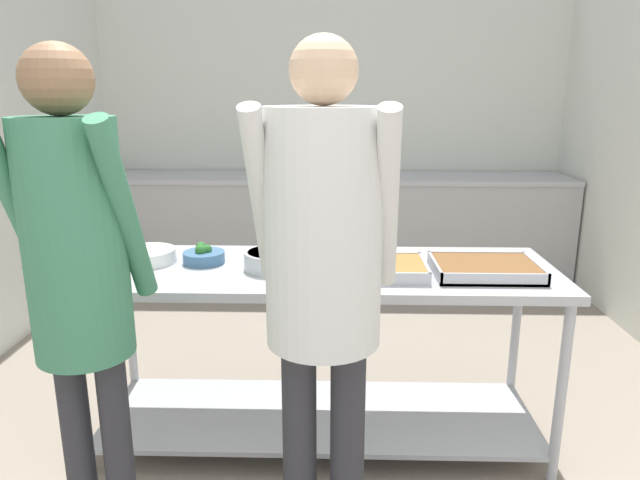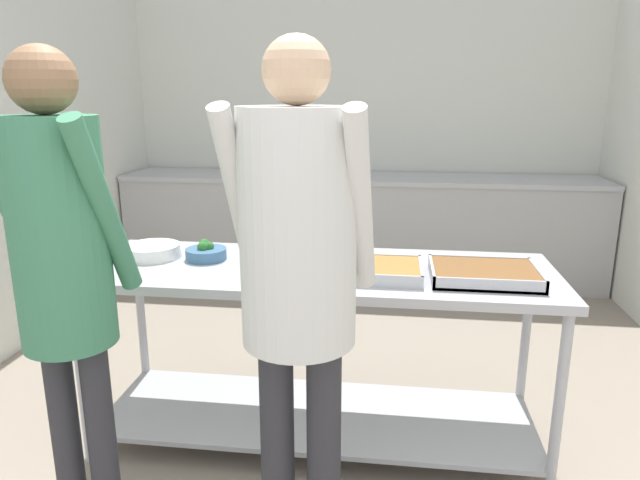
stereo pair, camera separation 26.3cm
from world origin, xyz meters
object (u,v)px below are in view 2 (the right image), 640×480
(plate_stack, at_px, (152,251))
(serving_tray_roast, at_px, (484,274))
(broccoli_bowl, at_px, (206,253))
(water_bottle, at_px, (302,164))
(sauce_pan, at_px, (272,258))
(guest_serving_left, at_px, (62,256))
(guest_serving_right, at_px, (299,258))
(serving_tray_vegetables, at_px, (372,270))

(plate_stack, distance_m, serving_tray_roast, 1.53)
(broccoli_bowl, xyz_separation_m, water_bottle, (0.07, 2.38, 0.13))
(sauce_pan, xyz_separation_m, serving_tray_roast, (0.92, -0.05, -0.02))
(guest_serving_left, bearing_deg, guest_serving_right, 6.47)
(guest_serving_left, xyz_separation_m, guest_serving_right, (0.77, 0.09, -0.00))
(serving_tray_vegetables, height_order, guest_serving_right, guest_serving_right)
(broccoli_bowl, xyz_separation_m, serving_tray_vegetables, (0.78, -0.15, -0.01))
(plate_stack, relative_size, guest_serving_right, 0.15)
(plate_stack, bearing_deg, water_bottle, 81.86)
(plate_stack, height_order, broccoli_bowl, broccoli_bowl)
(broccoli_bowl, relative_size, serving_tray_vegetables, 0.45)
(serving_tray_vegetables, xyz_separation_m, water_bottle, (-0.71, 2.53, 0.14))
(serving_tray_vegetables, bearing_deg, broccoli_bowl, 169.34)
(sauce_pan, bearing_deg, guest_serving_left, -125.64)
(broccoli_bowl, bearing_deg, plate_stack, 179.31)
(sauce_pan, bearing_deg, guest_serving_right, -70.53)
(guest_serving_right, bearing_deg, guest_serving_left, -173.53)
(plate_stack, height_order, guest_serving_right, guest_serving_right)
(plate_stack, relative_size, serving_tray_vegetables, 0.65)
(plate_stack, xyz_separation_m, serving_tray_vegetables, (1.05, -0.15, -0.00))
(water_bottle, bearing_deg, guest_serving_right, -81.00)
(sauce_pan, distance_m, guest_serving_left, 0.94)
(serving_tray_roast, height_order, water_bottle, water_bottle)
(serving_tray_roast, bearing_deg, water_bottle, 115.10)
(broccoli_bowl, relative_size, serving_tray_roast, 0.43)
(plate_stack, relative_size, water_bottle, 1.15)
(guest_serving_left, bearing_deg, serving_tray_vegetables, 34.69)
(broccoli_bowl, xyz_separation_m, guest_serving_right, (0.57, -0.74, 0.21))
(serving_tray_vegetables, xyz_separation_m, guest_serving_left, (-0.98, -0.68, 0.22))
(sauce_pan, distance_m, guest_serving_right, 0.73)
(sauce_pan, relative_size, guest_serving_left, 0.23)
(guest_serving_right, relative_size, water_bottle, 7.54)
(serving_tray_roast, distance_m, guest_serving_right, 0.94)
(serving_tray_vegetables, height_order, guest_serving_left, guest_serving_left)
(sauce_pan, height_order, guest_serving_left, guest_serving_left)
(serving_tray_roast, relative_size, guest_serving_right, 0.25)
(plate_stack, xyz_separation_m, broccoli_bowl, (0.27, -0.00, 0.00))
(sauce_pan, height_order, serving_tray_roast, sauce_pan)
(serving_tray_roast, xyz_separation_m, water_bottle, (-1.18, 2.52, 0.14))
(sauce_pan, bearing_deg, serving_tray_roast, -3.33)
(sauce_pan, bearing_deg, water_bottle, 96.07)
(sauce_pan, distance_m, serving_tray_vegetables, 0.45)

